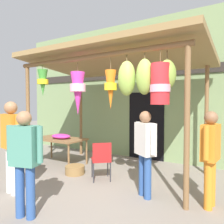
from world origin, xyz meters
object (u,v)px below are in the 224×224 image
(display_table, at_px, (59,140))
(passerby_at_right, at_px, (210,151))
(wicker_basket_by_table, at_px, (75,170))
(shopper_by_bananas, at_px, (145,147))
(flower_heap_on_table, at_px, (61,136))
(customer_foreground, at_px, (11,139))
(vendor_in_orange, at_px, (25,156))
(folding_chair, at_px, (101,158))

(display_table, relative_size, passerby_at_right, 0.95)
(wicker_basket_by_table, bearing_deg, shopper_by_bananas, -9.00)
(flower_heap_on_table, bearing_deg, customer_foreground, -72.15)
(wicker_basket_by_table, relative_size, shopper_by_bananas, 0.30)
(customer_foreground, bearing_deg, passerby_at_right, 22.56)
(wicker_basket_by_table, relative_size, passerby_at_right, 0.29)
(flower_heap_on_table, height_order, customer_foreground, customer_foreground)
(display_table, xyz_separation_m, vendor_in_orange, (1.66, -2.33, 0.27))
(customer_foreground, height_order, shopper_by_bananas, customer_foreground)
(display_table, height_order, wicker_basket_by_table, display_table)
(display_table, bearing_deg, folding_chair, -15.60)
(wicker_basket_by_table, height_order, vendor_in_orange, vendor_in_orange)
(display_table, bearing_deg, shopper_by_bananas, -14.65)
(folding_chair, distance_m, vendor_in_orange, 1.89)
(wicker_basket_by_table, xyz_separation_m, passerby_at_right, (2.95, -0.13, 0.81))
(wicker_basket_by_table, bearing_deg, folding_chair, -2.94)
(wicker_basket_by_table, distance_m, vendor_in_orange, 2.16)
(passerby_at_right, bearing_deg, vendor_in_orange, -142.09)
(shopper_by_bananas, relative_size, passerby_at_right, 0.99)
(wicker_basket_by_table, height_order, passerby_at_right, passerby_at_right)
(folding_chair, xyz_separation_m, customer_foreground, (-1.04, -1.41, 0.51))
(shopper_by_bananas, xyz_separation_m, passerby_at_right, (1.04, 0.18, 0.01))
(customer_foreground, distance_m, shopper_by_bananas, 2.45)
(display_table, distance_m, customer_foreground, 2.07)
(customer_foreground, bearing_deg, shopper_by_bananas, 28.13)
(flower_heap_on_table, xyz_separation_m, wicker_basket_by_table, (0.86, -0.42, -0.68))
(folding_chair, height_order, passerby_at_right, passerby_at_right)
(wicker_basket_by_table, relative_size, customer_foreground, 0.27)
(flower_heap_on_table, xyz_separation_m, passerby_at_right, (3.81, -0.55, 0.13))
(flower_heap_on_table, relative_size, vendor_in_orange, 0.37)
(passerby_at_right, bearing_deg, wicker_basket_by_table, 177.56)
(display_table, distance_m, flower_heap_on_table, 0.17)
(flower_heap_on_table, relative_size, passerby_at_right, 0.37)
(wicker_basket_by_table, distance_m, passerby_at_right, 3.06)
(folding_chair, xyz_separation_m, vendor_in_orange, (-0.09, -1.84, 0.41))
(display_table, relative_size, shopper_by_bananas, 0.95)
(vendor_in_orange, xyz_separation_m, passerby_at_right, (2.25, 1.75, -0.01))
(flower_heap_on_table, distance_m, wicker_basket_by_table, 1.17)
(display_table, bearing_deg, passerby_at_right, -8.35)
(display_table, xyz_separation_m, wicker_basket_by_table, (0.96, -0.45, -0.55))
(flower_heap_on_table, bearing_deg, shopper_by_bananas, -14.73)
(display_table, distance_m, shopper_by_bananas, 2.98)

